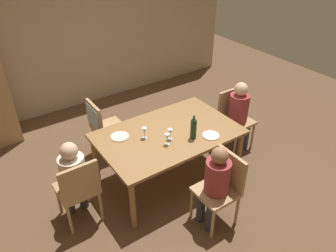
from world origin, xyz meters
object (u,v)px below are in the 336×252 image
at_px(wine_bottle_tall_green, 194,128).
at_px(dining_table, 168,137).
at_px(person_man_bearded, 73,175).
at_px(wine_glass_near_right, 144,131).
at_px(chair_left_end, 78,188).
at_px(wine_glass_near_left, 167,137).
at_px(person_man_guest, 240,112).
at_px(dinner_plate_host, 120,137).
at_px(chair_far_left, 100,122).
at_px(dinner_plate_guest_left, 211,135).
at_px(chair_near, 222,184).
at_px(wine_glass_centre, 170,132).
at_px(person_woman_host, 215,182).
at_px(chair_right_end, 233,115).

bearing_deg(wine_bottle_tall_green, dining_table, 124.65).
xyz_separation_m(dining_table, person_man_bearded, (-1.29, 0.03, -0.04)).
bearing_deg(wine_glass_near_right, wine_bottle_tall_green, -34.86).
distance_m(chair_left_end, wine_glass_near_left, 1.19).
height_order(chair_left_end, person_man_guest, person_man_guest).
xyz_separation_m(person_man_guest, wine_glass_near_left, (-1.44, -0.18, 0.21)).
bearing_deg(dinner_plate_host, wine_glass_near_left, -48.74).
relative_size(dining_table, dinner_plate_host, 7.73).
bearing_deg(chair_far_left, wine_glass_near_right, 14.01).
bearing_deg(dinner_plate_guest_left, chair_near, -118.57).
bearing_deg(chair_left_end, dinner_plate_guest_left, -9.69).
height_order(chair_far_left, wine_glass_centre, chair_far_left).
bearing_deg(wine_glass_centre, chair_near, -79.83).
xyz_separation_m(chair_near, person_woman_host, (-0.11, 0.00, 0.10)).
bearing_deg(person_man_guest, chair_near, 37.92).
height_order(dining_table, chair_left_end, chair_left_end).
bearing_deg(person_man_bearded, dining_table, -1.14).
xyz_separation_m(person_woman_host, dinner_plate_host, (-0.54, 1.23, 0.12)).
bearing_deg(person_woman_host, wine_bottle_tall_green, -17.77).
distance_m(chair_near, dinner_plate_guest_left, 0.70).
bearing_deg(wine_glass_near_left, wine_glass_near_right, 119.81).
bearing_deg(chair_near, wine_glass_near_right, 21.05).
relative_size(chair_left_end, wine_bottle_tall_green, 2.83).
distance_m(dining_table, wine_glass_near_right, 0.37).
bearing_deg(chair_near, dinner_plate_host, 27.99).
xyz_separation_m(dining_table, person_man_guest, (1.29, -0.03, -0.03)).
height_order(chair_right_end, wine_glass_near_left, chair_right_end).
height_order(chair_far_left, dinner_plate_guest_left, chair_far_left).
distance_m(person_woman_host, person_man_bearded, 1.61).
bearing_deg(chair_right_end, chair_left_end, 3.86).
distance_m(wine_glass_near_left, dinner_plate_host, 0.63).
xyz_separation_m(person_man_bearded, dinner_plate_host, (0.72, 0.24, 0.11)).
bearing_deg(wine_glass_near_left, wine_glass_centre, 37.82).
distance_m(dining_table, person_man_bearded, 1.29).
distance_m(dining_table, chair_far_left, 1.10).
xyz_separation_m(wine_bottle_tall_green, wine_glass_near_right, (-0.50, 0.35, -0.04)).
distance_m(chair_left_end, chair_right_end, 2.59).
height_order(chair_left_end, wine_glass_centre, chair_left_end).
relative_size(wine_glass_near_left, wine_glass_centre, 1.00).
distance_m(dining_table, person_woman_host, 0.96).
height_order(chair_near, wine_glass_near_right, chair_near).
bearing_deg(dinner_plate_guest_left, wine_glass_near_left, 162.98).
height_order(dining_table, dinner_plate_guest_left, dinner_plate_guest_left).
height_order(wine_glass_centre, dinner_plate_guest_left, wine_glass_centre).
bearing_deg(dinner_plate_guest_left, person_man_guest, 21.67).
xyz_separation_m(dining_table, dinner_plate_guest_left, (0.41, -0.38, 0.08)).
height_order(person_man_guest, wine_bottle_tall_green, person_man_guest).
bearing_deg(chair_left_end, dinner_plate_host, 25.94).
relative_size(person_man_bearded, wine_bottle_tall_green, 3.39).
distance_m(person_woman_host, wine_glass_near_left, 0.80).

